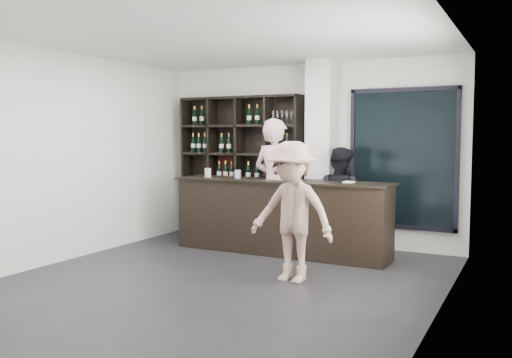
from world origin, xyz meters
The scene contains 12 objects.
floor centered at (0.00, 0.00, -0.01)m, with size 5.00×5.50×0.01m, color black.
wine_shelf centered at (-1.15, 2.57, 1.20)m, with size 2.20×0.35×2.40m, color black, non-canonical shape.
structural_column centered at (0.35, 2.47, 1.45)m, with size 0.40×0.40×2.90m, color silver.
glass_panel centered at (1.55, 2.69, 1.40)m, with size 1.60×0.08×2.10m.
tasting_counter centered at (-0.02, 1.75, 0.55)m, with size 3.32×0.69×1.09m.
taster_pink centered at (-0.15, 1.85, 1.00)m, with size 0.73×0.48×2.00m, color #C8A2A3.
taster_black centered at (0.75, 2.17, 0.79)m, with size 0.77×0.60×1.58m, color black.
customer centered at (0.75, 0.42, 0.84)m, with size 1.08×0.62×1.68m, color gray.
wine_glass centered at (-0.07, 1.72, 1.19)m, with size 0.08×0.08×0.19m, color white, non-canonical shape.
spit_cup centered at (-0.73, 1.73, 1.16)m, with size 0.10×0.10×0.13m, color #C9E4F8.
napkin_stack centered at (1.02, 1.75, 1.10)m, with size 0.12×0.12×0.02m, color white.
card_stand centered at (-1.26, 1.73, 1.16)m, with size 0.09×0.05×0.14m, color white.
Camera 1 is at (3.31, -5.45, 1.75)m, focal length 38.00 mm.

